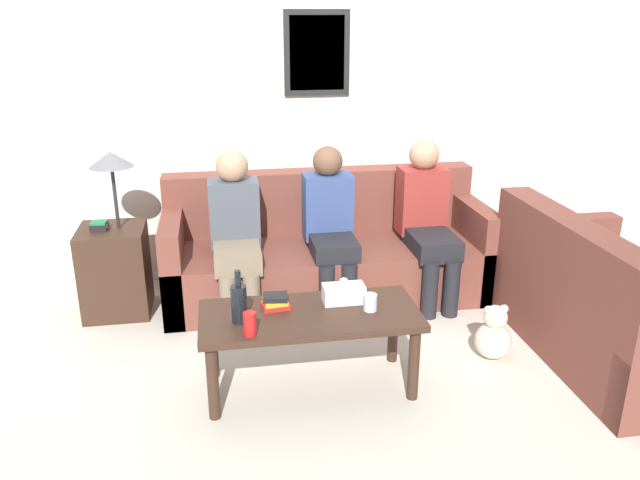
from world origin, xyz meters
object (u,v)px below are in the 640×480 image
at_px(wine_bottle, 239,303).
at_px(couch_main, 326,254).
at_px(couch_side, 604,310).
at_px(person_left, 235,229).
at_px(teddy_bear, 494,335).
at_px(person_middle, 330,222).
at_px(person_right, 427,216).
at_px(coffee_table, 310,323).
at_px(drinking_glass, 370,302).

bearing_deg(wine_bottle, couch_main, 62.03).
relative_size(couch_side, person_left, 1.36).
distance_m(couch_side, teddy_bear, 0.68).
relative_size(person_middle, teddy_bear, 3.21).
bearing_deg(couch_main, person_left, -162.38).
distance_m(couch_main, person_middle, 0.34).
bearing_deg(person_middle, person_right, -0.99).
bearing_deg(teddy_bear, coffee_table, -173.34).
relative_size(couch_main, person_middle, 2.09).
relative_size(couch_side, drinking_glass, 16.43).
distance_m(wine_bottle, person_right, 1.78).
bearing_deg(teddy_bear, couch_side, -6.60).
distance_m(person_left, teddy_bear, 1.80).
bearing_deg(coffee_table, teddy_bear, 6.66).
bearing_deg(coffee_table, couch_side, 1.82).
distance_m(person_left, person_middle, 0.66).
height_order(coffee_table, drinking_glass, drinking_glass).
distance_m(coffee_table, wine_bottle, 0.42).
xyz_separation_m(person_left, person_middle, (0.65, 0.04, -0.01)).
bearing_deg(couch_side, couch_main, 51.12).
relative_size(couch_main, person_left, 2.08).
distance_m(wine_bottle, teddy_bear, 1.58).
height_order(couch_side, person_right, person_right).
bearing_deg(couch_side, teddy_bear, 83.40).
height_order(wine_bottle, drinking_glass, wine_bottle).
distance_m(drinking_glass, person_left, 1.27).
xyz_separation_m(person_middle, teddy_bear, (0.83, -0.95, -0.45)).
bearing_deg(person_middle, wine_bottle, -121.14).
xyz_separation_m(coffee_table, teddy_bear, (1.14, 0.13, -0.25)).
xyz_separation_m(drinking_glass, teddy_bear, (0.81, 0.16, -0.36)).
distance_m(wine_bottle, drinking_glass, 0.70).
distance_m(couch_main, person_left, 0.76).
xyz_separation_m(couch_main, wine_bottle, (-0.69, -1.29, 0.27)).
bearing_deg(wine_bottle, coffee_table, 6.56).
bearing_deg(wine_bottle, person_middle, 58.86).
relative_size(couch_side, coffee_table, 1.29).
xyz_separation_m(couch_main, teddy_bear, (0.83, -1.12, -0.15)).
height_order(drinking_glass, person_right, person_right).
relative_size(coffee_table, person_middle, 1.06).
height_order(couch_main, person_middle, person_middle).
xyz_separation_m(wine_bottle, person_left, (0.03, 1.08, 0.03)).
height_order(coffee_table, person_middle, person_middle).
bearing_deg(couch_main, person_middle, -91.72).
xyz_separation_m(coffee_table, person_right, (1.01, 1.07, 0.21)).
height_order(couch_side, teddy_bear, couch_side).
bearing_deg(wine_bottle, drinking_glass, 1.26).
bearing_deg(teddy_bear, person_right, 97.75).
distance_m(coffee_table, teddy_bear, 1.17).
bearing_deg(person_left, wine_bottle, -91.46).
height_order(person_right, teddy_bear, person_right).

